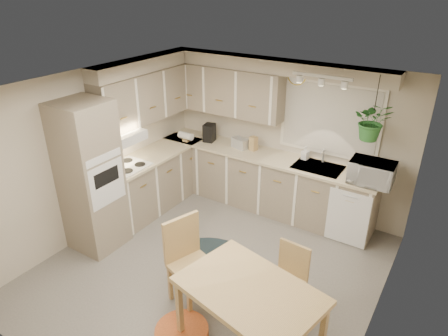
{
  "coord_description": "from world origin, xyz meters",
  "views": [
    {
      "loc": [
        2.38,
        -3.41,
        3.48
      ],
      "look_at": [
        -0.15,
        0.55,
        1.22
      ],
      "focal_mm": 32.0,
      "sensor_mm": 36.0,
      "label": 1
    }
  ],
  "objects": [
    {
      "name": "counter_back",
      "position": [
        -0.2,
        1.79,
        0.92
      ],
      "size": [
        3.64,
        0.64,
        0.04
      ],
      "primitive_type": "cube",
      "color": "#C4B58F",
      "rests_on": "base_cab_back"
    },
    {
      "name": "braided_rug",
      "position": [
        -0.03,
        0.2,
        0.01
      ],
      "size": [
        1.26,
        1.0,
        0.01
      ],
      "primitive_type": "ellipsoid",
      "rotation": [
        0.0,
        0.0,
        -0.1
      ],
      "color": "black",
      "rests_on": "floor"
    },
    {
      "name": "dining_table",
      "position": [
        1.04,
        -0.85,
        0.42
      ],
      "size": [
        1.48,
        1.14,
        0.83
      ],
      "primitive_type": "cube",
      "rotation": [
        0.0,
        0.0,
        -0.21
      ],
      "color": "tan",
      "rests_on": "floor"
    },
    {
      "name": "coffee_maker",
      "position": [
        -1.24,
        1.8,
        1.09
      ],
      "size": [
        0.21,
        0.24,
        0.3
      ],
      "primitive_type": "cube",
      "rotation": [
        0.0,
        0.0,
        0.21
      ],
      "color": "black",
      "rests_on": "counter_back"
    },
    {
      "name": "knife_block",
      "position": [
        -0.41,
        1.85,
        1.06
      ],
      "size": [
        0.13,
        0.13,
        0.23
      ],
      "primitive_type": "cube",
      "rotation": [
        0.0,
        0.0,
        -0.25
      ],
      "color": "tan",
      "rests_on": "counter_back"
    },
    {
      "name": "chair_back",
      "position": [
        1.11,
        -0.15,
        0.42
      ],
      "size": [
        0.42,
        0.42,
        0.83
      ],
      "primitive_type": "cube",
      "rotation": [
        0.0,
        0.0,
        3.07
      ],
      "color": "tan",
      "rests_on": "floor"
    },
    {
      "name": "soffit_back",
      "position": [
        -0.2,
        1.95,
        2.3
      ],
      "size": [
        3.6,
        0.3,
        0.2
      ],
      "primitive_type": "cube",
      "color": "#BAAE99",
      "rests_on": "wall_back"
    },
    {
      "name": "dishwasher_front",
      "position": [
        1.3,
        1.49,
        0.42
      ],
      "size": [
        0.58,
        0.02,
        0.83
      ],
      "primitive_type": "cube",
      "color": "silver",
      "rests_on": "base_cab_back"
    },
    {
      "name": "counter_left",
      "position": [
        -1.69,
        0.88,
        0.92
      ],
      "size": [
        0.64,
        1.89,
        0.04
      ],
      "primitive_type": "cube",
      "color": "#C4B58F",
      "rests_on": "base_cab_left"
    },
    {
      "name": "wall_right",
      "position": [
        2.0,
        0.0,
        1.2
      ],
      "size": [
        0.04,
        4.2,
        2.4
      ],
      "primitive_type": "cube",
      "color": "#BAAE99",
      "rests_on": "floor"
    },
    {
      "name": "sink",
      "position": [
        0.7,
        1.8,
        0.9
      ],
      "size": [
        0.7,
        0.48,
        0.1
      ],
      "primitive_type": "cube",
      "color": "#B5B9BE",
      "rests_on": "counter_back"
    },
    {
      "name": "range_hood",
      "position": [
        -1.7,
        0.3,
        1.4
      ],
      "size": [
        0.4,
        0.6,
        0.14
      ],
      "primitive_type": "cube",
      "color": "silver",
      "rests_on": "upper_cab_left"
    },
    {
      "name": "base_cab_back",
      "position": [
        -0.2,
        1.8,
        0.45
      ],
      "size": [
        3.6,
        0.6,
        0.9
      ],
      "primitive_type": "cube",
      "color": "gray",
      "rests_on": "floor"
    },
    {
      "name": "toaster",
      "position": [
        -0.64,
        1.82,
        1.02
      ],
      "size": [
        0.3,
        0.22,
        0.17
      ],
      "primitive_type": "cube",
      "rotation": [
        0.0,
        0.0,
        -0.25
      ],
      "color": "#B5B9BE",
      "rests_on": "counter_back"
    },
    {
      "name": "cooktop",
      "position": [
        -1.68,
        0.3,
        0.94
      ],
      "size": [
        0.52,
        0.58,
        0.02
      ],
      "primitive_type": "cube",
      "color": "silver",
      "rests_on": "counter_left"
    },
    {
      "name": "microwave",
      "position": [
        1.47,
        1.7,
        1.14
      ],
      "size": [
        0.59,
        0.34,
        0.39
      ],
      "primitive_type": "imported",
      "rotation": [
        0.0,
        0.0,
        0.03
      ],
      "color": "silver",
      "rests_on": "counter_back"
    },
    {
      "name": "ceiling",
      "position": [
        0.0,
        0.0,
        2.4
      ],
      "size": [
        4.2,
        4.2,
        0.0
      ],
      "primitive_type": "plane",
      "color": "white",
      "rests_on": "wall_back"
    },
    {
      "name": "window_blinds",
      "position": [
        0.7,
        2.07,
        1.6
      ],
      "size": [
        1.4,
        0.02,
        1.0
      ],
      "primitive_type": "cube",
      "color": "beige",
      "rests_on": "wall_back"
    },
    {
      "name": "wall_left",
      "position": [
        -2.0,
        0.0,
        1.2
      ],
      "size": [
        0.04,
        4.2,
        2.4
      ],
      "primitive_type": "cube",
      "color": "#BAAE99",
      "rests_on": "floor"
    },
    {
      "name": "floor",
      "position": [
        0.0,
        0.0,
        0.0
      ],
      "size": [
        4.2,
        4.2,
        0.0
      ],
      "primitive_type": "plane",
      "color": "slate",
      "rests_on": "ground"
    },
    {
      "name": "upper_cab_left",
      "position": [
        -1.82,
        1.0,
        1.83
      ],
      "size": [
        0.35,
        2.0,
        0.75
      ],
      "primitive_type": "cube",
      "color": "gray",
      "rests_on": "wall_left"
    },
    {
      "name": "wall_oven_face",
      "position": [
        -1.35,
        -0.38,
        1.05
      ],
      "size": [
        0.02,
        0.56,
        0.58
      ],
      "primitive_type": "cube",
      "color": "silver",
      "rests_on": "oven_stack"
    },
    {
      "name": "chair_left",
      "position": [
        0.16,
        -0.57,
        0.53
      ],
      "size": [
        0.62,
        0.62,
        1.05
      ],
      "primitive_type": "cube",
      "rotation": [
        0.0,
        0.0,
        -1.9
      ],
      "color": "tan",
      "rests_on": "floor"
    },
    {
      "name": "pet_bed",
      "position": [
        0.37,
        -1.09,
        0.07
      ],
      "size": [
        0.73,
        0.73,
        0.13
      ],
      "primitive_type": "cylinder",
      "rotation": [
        0.0,
        0.0,
        0.36
      ],
      "color": "#C45A27",
      "rests_on": "floor"
    },
    {
      "name": "track_light_bar",
      "position": [
        0.7,
        1.55,
        2.33
      ],
      "size": [
        0.8,
        0.04,
        0.04
      ],
      "primitive_type": "cube",
      "color": "silver",
      "rests_on": "ceiling"
    },
    {
      "name": "hanging_plant",
      "position": [
        1.38,
        1.7,
        1.75
      ],
      "size": [
        0.6,
        0.63,
        0.4
      ],
      "primitive_type": "imported",
      "rotation": [
        0.0,
        0.0,
        0.3
      ],
      "color": "#2A6A2B",
      "rests_on": "ceiling"
    },
    {
      "name": "base_cab_left",
      "position": [
        -1.7,
        0.88,
        0.45
      ],
      "size": [
        0.6,
        1.85,
        0.9
      ],
      "primitive_type": "cube",
      "color": "gray",
      "rests_on": "floor"
    },
    {
      "name": "wall_front",
      "position": [
        0.0,
        -2.1,
        1.2
      ],
      "size": [
        4.0,
        0.04,
        2.4
      ],
      "primitive_type": "cube",
      "color": "#BAAE99",
      "rests_on": "floor"
    },
    {
      "name": "soffit_left",
      "position": [
        -1.85,
        1.0,
        2.3
      ],
      "size": [
        0.3,
        2.0,
        0.2
      ],
      "primitive_type": "cube",
      "color": "#BAAE99",
      "rests_on": "wall_left"
    },
    {
      "name": "wall_clock",
      "position": [
        0.15,
        2.07,
        2.18
      ],
      "size": [
        0.3,
        0.03,
        0.3
      ],
      "primitive_type": "cylinder",
      "rotation": [
        1.57,
        0.0,
        0.0
      ],
      "color": "#DFC44F",
      "rests_on": "wall_back"
    },
    {
      "name": "window_frame",
      "position": [
        0.7,
        2.08,
        1.6
      ],
      "size": [
        1.5,
        0.02,
        1.1
      ],
      "primitive_type": "cube",
      "color": "silver",
      "rests_on": "wall_back"
    },
    {
      "name": "wall_back",
      "position": [
        0.0,
        2.1,
        1.2
      ],
      "size": [
        4.0,
        0.04,
        2.4
      ],
      "primitive_type": "cube",
      "color": "#BAAE99",
      "rests_on": "floor"
    },
    {
      "name": "oven_stack",
      "position": [
        -1.68,
        -0.38,
        1.05
      ],
      "size": [
        0.65,
        0.65,
        2.1
      ],
      "primitive_type": "cube",
      "color": "gray",
      "rests_on": "floor"
    },
    {
      "name": "upper_cab_back",
      "position": [
        -1.0,
        1.93,
        1.83
      ],
      "size": [
        2.0,
        0.35,
        0.75
      ],
      "primitive_type": "cube",
      "color": "gray",
      "rests_on": "wall_back"
    },
    {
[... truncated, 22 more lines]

